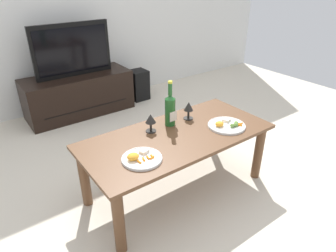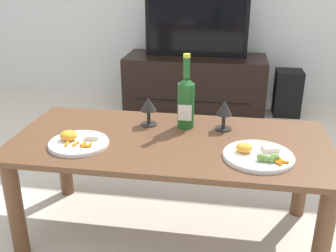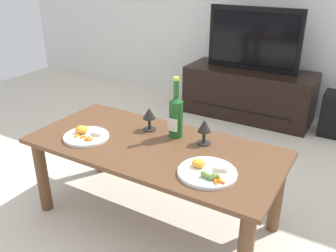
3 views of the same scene
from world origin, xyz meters
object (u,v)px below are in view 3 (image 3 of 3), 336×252
(tv_stand, at_px, (248,93))
(dinner_plate_left, at_px, (86,135))
(goblet_right, at_px, (204,128))
(dinner_plate_right, at_px, (207,172))
(dining_table, at_px, (154,158))
(tv_screen, at_px, (254,39))
(goblet_left, at_px, (149,115))
(floor_speaker, at_px, (335,114))
(wine_bottle, at_px, (176,115))

(tv_stand, bearing_deg, dinner_plate_left, -99.35)
(tv_stand, distance_m, goblet_right, 1.72)
(goblet_right, distance_m, dinner_plate_left, 0.67)
(goblet_right, relative_size, dinner_plate_right, 0.50)
(dining_table, distance_m, tv_screen, 1.84)
(dining_table, bearing_deg, tv_screen, 91.97)
(tv_stand, bearing_deg, dinner_plate_right, -77.25)
(tv_stand, xyz_separation_m, dinner_plate_left, (-0.32, -1.93, 0.27))
(goblet_left, bearing_deg, tv_stand, 87.75)
(floor_speaker, xyz_separation_m, goblet_right, (-0.51, -1.62, 0.40))
(floor_speaker, bearing_deg, dining_table, -112.93)
(wine_bottle, xyz_separation_m, dinner_plate_left, (-0.43, -0.27, -0.12))
(wine_bottle, distance_m, dinner_plate_left, 0.52)
(dinner_plate_right, bearing_deg, tv_stand, 102.75)
(dinner_plate_right, bearing_deg, wine_bottle, 139.46)
(dining_table, bearing_deg, wine_bottle, 72.25)
(tv_screen, xyz_separation_m, dinner_plate_right, (0.44, -1.93, -0.25))
(tv_stand, distance_m, wine_bottle, 1.70)
(tv_screen, distance_m, dinner_plate_left, 1.97)
(goblet_left, bearing_deg, goblet_right, -0.00)
(goblet_left, bearing_deg, tv_screen, 87.75)
(floor_speaker, relative_size, dinner_plate_right, 1.37)
(dining_table, xyz_separation_m, tv_stand, (-0.06, 1.81, -0.17))
(dining_table, bearing_deg, goblet_right, 33.84)
(tv_stand, height_order, goblet_right, goblet_right)
(wine_bottle, bearing_deg, floor_speaker, 67.05)
(wine_bottle, xyz_separation_m, goblet_left, (-0.18, -0.00, -0.04))
(dining_table, height_order, tv_screen, tv_screen)
(dinner_plate_right, bearing_deg, tv_screen, 102.77)
(dinner_plate_left, bearing_deg, goblet_left, 47.00)
(dining_table, distance_m, dinner_plate_left, 0.41)
(wine_bottle, xyz_separation_m, dinner_plate_right, (0.33, -0.28, -0.12))
(tv_screen, bearing_deg, tv_stand, 90.00)
(tv_screen, bearing_deg, goblet_right, -80.09)
(goblet_left, height_order, goblet_right, goblet_right)
(tv_stand, xyz_separation_m, wine_bottle, (0.11, -1.65, 0.39))
(dinner_plate_right, bearing_deg, dining_table, 161.93)
(dinner_plate_right, bearing_deg, floor_speaker, 79.27)
(tv_screen, bearing_deg, dining_table, -88.03)
(tv_stand, relative_size, dinner_plate_left, 4.74)
(tv_screen, relative_size, goblet_left, 6.25)
(tv_screen, relative_size, goblet_right, 6.10)
(goblet_left, bearing_deg, wine_bottle, 1.17)
(dining_table, xyz_separation_m, goblet_left, (-0.13, 0.15, 0.18))
(floor_speaker, bearing_deg, tv_stand, 176.86)
(dining_table, height_order, goblet_left, goblet_left)
(dining_table, distance_m, goblet_right, 0.33)
(tv_stand, relative_size, floor_speaker, 3.13)
(wine_bottle, bearing_deg, tv_stand, 93.87)
(tv_screen, relative_size, dinner_plate_right, 3.07)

